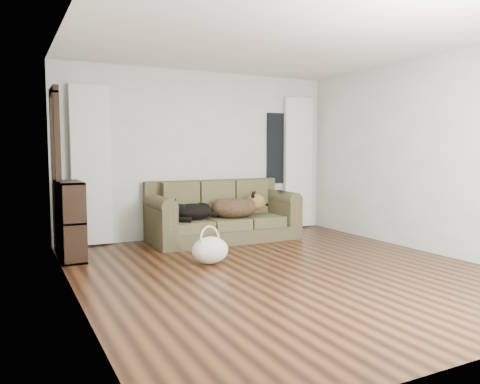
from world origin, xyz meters
name	(u,v)px	position (x,y,z in m)	size (l,w,h in m)	color
floor	(285,271)	(0.00, 0.00, 0.00)	(5.00, 5.00, 0.00)	black
ceiling	(287,37)	(0.00, 0.00, 2.60)	(5.00, 5.00, 0.00)	white
wall_back	(201,154)	(0.00, 2.50, 1.30)	(4.50, 0.04, 2.60)	silver
wall_left	(73,158)	(-2.25, 0.00, 1.30)	(0.04, 5.00, 2.60)	silver
wall_right	(429,155)	(2.25, 0.00, 1.30)	(0.04, 5.00, 2.60)	silver
curtain_left	(91,166)	(-1.70, 2.42, 1.15)	(0.55, 0.08, 2.25)	silver
curtain_right	(298,163)	(1.80, 2.42, 1.15)	(0.55, 0.08, 2.25)	silver
window_pane	(280,148)	(1.45, 2.47, 1.40)	(0.50, 0.03, 1.20)	black
door_casing	(56,175)	(-2.20, 2.05, 1.05)	(0.07, 0.60, 2.10)	black
sofa	(224,211)	(0.16, 1.98, 0.45)	(2.24, 0.97, 0.91)	#2C291D
dog_black_lab	(190,211)	(-0.40, 1.95, 0.48)	(0.59, 0.41, 0.25)	black
dog_shepherd	(236,208)	(0.33, 1.90, 0.49)	(0.73, 0.52, 0.32)	black
tv_remote	(281,191)	(1.07, 1.81, 0.73)	(0.05, 0.18, 0.02)	black
tote_bag	(210,251)	(-0.63, 0.68, 0.16)	(0.45, 0.35, 0.33)	silver
bookshelf	(70,220)	(-2.09, 1.72, 0.50)	(0.29, 0.79, 0.98)	black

